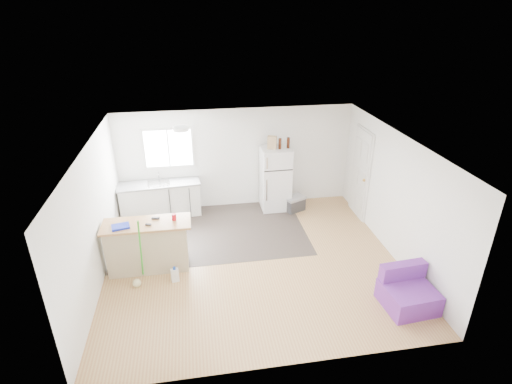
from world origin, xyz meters
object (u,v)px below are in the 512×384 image
Objects in this scene: bottle_left at (280,144)px; cardboard_box at (272,142)px; cooler at (295,203)px; refrigerator at (275,179)px; red_cup at (174,217)px; peninsula at (148,246)px; blue_tray at (121,227)px; kitchen_cabinets at (161,199)px; purple_seat at (407,293)px; mop at (138,274)px; bottle_right at (288,143)px; cleaner_jug at (175,275)px.

cardboard_box is at bearing 166.78° from bottle_left.
cardboard_box is (-0.54, 0.21, 1.49)m from cooler.
refrigerator is 12.68× the size of red_cup.
peninsula is 0.64m from blue_tray.
kitchen_cabinets is at bearing 177.83° from bottle_left.
blue_tray is (-0.92, -0.12, -0.04)m from red_cup.
peninsula is 4.59m from purple_seat.
purple_seat is at bearing -22.08° from peninsula.
peninsula is at bearing 55.32° from mop.
bottle_left is at bearing 22.21° from mop.
refrigerator reaches higher than mop.
peninsula is 1.18× the size of mop.
mop is at bearing -142.42° from bottle_right.
refrigerator is (2.70, -0.05, 0.34)m from kitchen_cabinets.
cardboard_box is at bearing 134.72° from cooler.
purple_seat is at bearing -25.33° from red_cup.
peninsula is 1.03× the size of refrigerator.
mop is 4.43× the size of blue_tray.
cleaner_jug is 2.48× the size of red_cup.
bottle_left is at bearing 34.52° from peninsula.
peninsula is 3.74m from cooler.
bottle_left reaches higher than peninsula.
peninsula is at bearing -97.95° from kitchen_cabinets.
kitchen_cabinets is 2.31m from blue_tray.
bottle_right is (0.28, -0.03, 0.89)m from refrigerator.
blue_tray is at bearing 155.98° from purple_seat.
cleaner_jug is 1.19× the size of bottle_right.
refrigerator is 4.07m from purple_seat.
refrigerator is at bearing 23.59° from mop.
cardboard_box reaches higher than bottle_left.
purple_seat is (4.13, -3.82, -0.18)m from kitchen_cabinets.
cleaner_jug is 1.28m from blue_tray.
peninsula is 6.29× the size of bottle_right.
cooler is 4.12m from mop.
peninsula is 3.59m from cardboard_box.
cardboard_box is 0.38m from bottle_right.
peninsula is 0.76m from cleaner_jug.
cooler is 1.88× the size of cardboard_box.
cardboard_box is (2.88, 2.52, 1.44)m from mop.
kitchen_cabinets is 3.04m from bottle_left.
cardboard_box is at bearing 36.77° from peninsula.
red_cup is (0.05, 0.52, 0.90)m from cleaner_jug.
refrigerator is 0.76m from cooler.
cooler is 4.20m from blue_tray.
bottle_right is (2.58, 1.98, 0.62)m from red_cup.
mop is 5.32× the size of bottle_left.
cooler is at bearing 101.01° from purple_seat.
bottle_left is (-1.35, 3.72, 1.41)m from purple_seat.
peninsula is at bearing 124.78° from cleaner_jug.
blue_tray is at bearing -108.15° from kitchen_cabinets.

